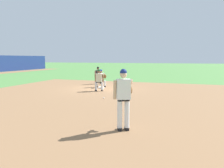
{
  "coord_description": "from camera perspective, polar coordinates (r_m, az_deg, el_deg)",
  "views": [
    {
      "loc": [
        -14.64,
        -5.7,
        2.17
      ],
      "look_at": [
        -5.94,
        -2.81,
        1.08
      ],
      "focal_mm": 35.0,
      "sensor_mm": 36.0,
      "label": 1
    }
  ],
  "objects": [
    {
      "name": "baseball",
      "position": [
        11.75,
        -2.16,
        -3.68
      ],
      "size": [
        0.07,
        0.07,
        0.07
      ],
      "primitive_type": "sphere",
      "color": "white",
      "rests_on": "ground"
    },
    {
      "name": "first_base_bag",
      "position": [
        15.86,
        -2.86,
        -0.93
      ],
      "size": [
        0.38,
        0.38,
        0.09
      ],
      "primitive_type": "cube",
      "color": "white",
      "rests_on": "ground"
    },
    {
      "name": "pitcher",
      "position": [
        6.52,
        3.08,
        -3.06
      ],
      "size": [
        0.83,
        0.59,
        1.86
      ],
      "color": "black",
      "rests_on": "ground"
    },
    {
      "name": "first_baseman",
      "position": [
        16.35,
        -2.83,
        1.73
      ],
      "size": [
        0.84,
        0.99,
        1.34
      ],
      "color": "black",
      "rests_on": "ground"
    },
    {
      "name": "umpire",
      "position": [
        18.37,
        -3.66,
        2.47
      ],
      "size": [
        0.6,
        0.67,
        1.46
      ],
      "color": "black",
      "rests_on": "ground"
    },
    {
      "name": "infield_dirt_patch",
      "position": [
        11.25,
        -1.16,
        -4.33
      ],
      "size": [
        18.0,
        18.0,
        0.01
      ],
      "primitive_type": "cube",
      "color": "#936B47",
      "rests_on": "ground"
    },
    {
      "name": "ground_plane",
      "position": [
        15.86,
        -2.86,
        -1.09
      ],
      "size": [
        160.0,
        160.0,
        0.0
      ],
      "primitive_type": "plane",
      "color": "#518942"
    },
    {
      "name": "baserunner",
      "position": [
        14.4,
        -3.42,
        1.28
      ],
      "size": [
        0.55,
        0.66,
        1.46
      ],
      "color": "black",
      "rests_on": "ground"
    }
  ]
}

